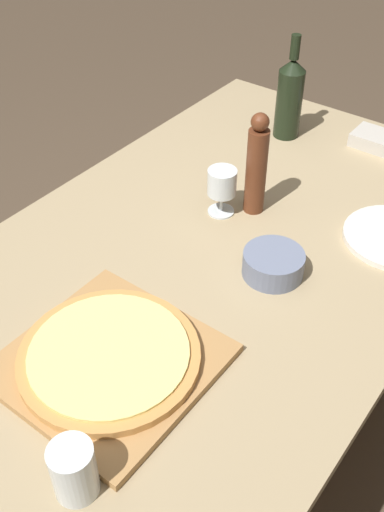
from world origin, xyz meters
name	(u,v)px	position (x,y,z in m)	size (l,w,h in m)	color
ground_plane	(201,439)	(0.00, 0.00, 0.00)	(12.00, 12.00, 0.00)	#4C3D2D
dining_table	(204,282)	(0.00, 0.00, 0.69)	(0.98, 1.74, 0.77)	#9E8966
cutting_board	(110,362)	(0.04, -0.37, 0.78)	(0.37, 0.37, 0.02)	#A87A47
pizza	(109,355)	(0.04, -0.37, 0.80)	(0.35, 0.35, 0.02)	#C68947
wine_bottle	(290,97)	(-0.14, 0.62, 0.90)	(0.08, 0.08, 0.31)	black
pepper_mill	(257,166)	(-0.01, 0.23, 0.90)	(0.05, 0.05, 0.27)	#5B2D19
wine_glass	(222,184)	(-0.07, 0.17, 0.86)	(0.07, 0.07, 0.13)	silver
small_bowl	(273,264)	(0.16, 0.05, 0.80)	(0.14, 0.14, 0.06)	slate
drinking_tumbler	(74,470)	(0.17, -0.59, 0.82)	(0.07, 0.07, 0.11)	silver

